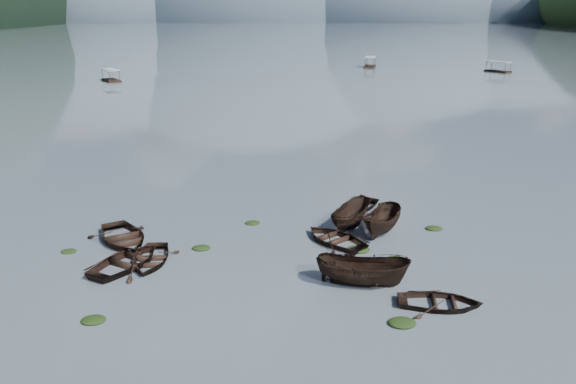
{
  "coord_description": "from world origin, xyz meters",
  "views": [
    {
      "loc": [
        0.23,
        -21.61,
        12.83
      ],
      "look_at": [
        0.0,
        12.0,
        2.0
      ],
      "focal_mm": 35.0,
      "sensor_mm": 36.0,
      "label": 1
    }
  ],
  "objects_px": {
    "pontoon_left": "(111,81)",
    "pontoon_centre": "(370,67)",
    "rowboat_3": "(335,242)",
    "rowboat_0": "(150,262)"
  },
  "relations": [
    {
      "from": "pontoon_centre",
      "to": "pontoon_left",
      "type": "bearing_deg",
      "value": -139.72
    },
    {
      "from": "rowboat_3",
      "to": "pontoon_centre",
      "type": "distance_m",
      "value": 109.47
    },
    {
      "from": "rowboat_0",
      "to": "pontoon_centre",
      "type": "distance_m",
      "value": 114.2
    },
    {
      "from": "rowboat_0",
      "to": "pontoon_centre",
      "type": "relative_size",
      "value": 0.65
    },
    {
      "from": "rowboat_3",
      "to": "pontoon_left",
      "type": "relative_size",
      "value": 0.75
    },
    {
      "from": "pontoon_left",
      "to": "pontoon_centre",
      "type": "relative_size",
      "value": 0.93
    },
    {
      "from": "rowboat_3",
      "to": "pontoon_centre",
      "type": "bearing_deg",
      "value": -139.36
    },
    {
      "from": "pontoon_left",
      "to": "rowboat_3",
      "type": "bearing_deg",
      "value": -97.67
    },
    {
      "from": "pontoon_left",
      "to": "rowboat_0",
      "type": "bearing_deg",
      "value": -104.56
    },
    {
      "from": "pontoon_left",
      "to": "pontoon_centre",
      "type": "bearing_deg",
      "value": -4.65
    }
  ]
}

